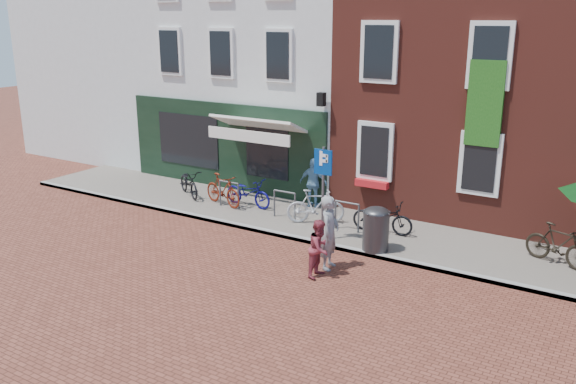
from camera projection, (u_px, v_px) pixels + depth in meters
The scene contains 16 objects.
ground at pixel (309, 244), 15.67m from camera, with size 80.00×80.00×0.00m, color brown.
sidewalk at pixel (368, 232), 16.38m from camera, with size 24.00×3.00×0.10m, color slate.
building_stucco at pixel (287, 51), 22.62m from camera, with size 8.00×8.00×9.00m, color silver.
building_brick_mid at pixel (474, 41), 18.97m from camera, with size 6.00×8.00×10.00m, color maroon.
filler_left at pixel (143, 46), 26.39m from camera, with size 7.00×8.00×9.00m, color silver.
litter_bin at pixel (376, 227), 14.83m from camera, with size 0.66×0.66×1.20m.
parking_sign at pixel (323, 178), 15.23m from camera, with size 0.50×0.08×2.49m.
woman at pixel (330, 233), 13.94m from camera, with size 0.65×0.43×1.78m, color gray.
boy at pixel (320, 248), 13.56m from camera, with size 0.66×0.51×1.36m, color maroon.
cafe_person at pixel (314, 183), 18.21m from camera, with size 0.89×0.37×1.53m, color #6796B9.
bicycle_0 at pixel (189, 183), 19.43m from camera, with size 0.59×1.69×0.89m, color black.
bicycle_1 at pixel (223, 190), 18.45m from camera, with size 0.46×1.64×0.98m, color #641B0C.
bicycle_2 at pixel (248, 192), 18.37m from camera, with size 0.59×1.69×0.89m, color #0B0859.
bicycle_3 at pixel (316, 206), 16.85m from camera, with size 0.46×1.64×0.98m, color #AAAAAC.
bicycle_4 at pixel (383, 217), 16.09m from camera, with size 0.59×1.69×0.89m, color black.
bicycle_5 at pixel (559, 245), 14.01m from camera, with size 0.46×1.64×0.98m, color black.
Camera 1 is at (7.18, -12.77, 5.74)m, focal length 37.20 mm.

